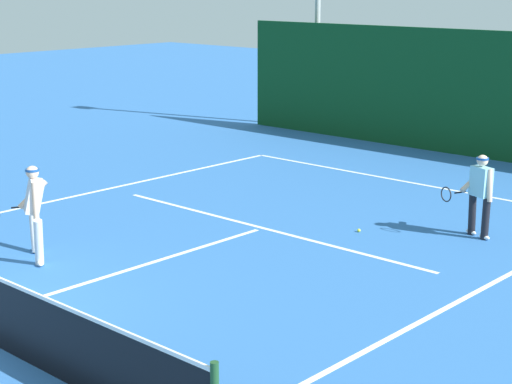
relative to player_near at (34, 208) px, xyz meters
The scene contains 7 objects.
court_line_baseline_far 9.60m from the player_near, 79.92° to the left, with size 9.73×0.10×0.01m, color white.
court_line_service 4.51m from the player_near, 67.77° to the left, with size 7.93×0.10×0.01m, color white.
court_line_centre 2.04m from the player_near, 23.32° to the left, with size 0.10×6.40×0.01m, color white.
player_near is the anchor object (origin of this frame).
player_far 8.20m from the player_near, 51.68° to the left, with size 0.92×0.88×1.60m.
tennis_ball 6.15m from the player_near, 57.92° to the left, with size 0.07×0.07×0.07m, color #D1E033.
back_fence_windscreen 13.39m from the player_near, 82.81° to the left, with size 16.95×0.12×3.47m, color #0D3E1C.
Camera 1 is at (10.86, -5.47, 4.78)m, focal length 59.94 mm.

